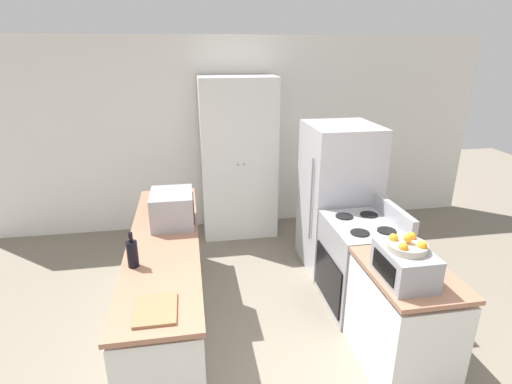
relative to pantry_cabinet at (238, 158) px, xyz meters
name	(u,v)px	position (x,y,z in m)	size (l,w,h in m)	color
wall_back	(236,135)	(0.02, 0.33, 0.24)	(7.00, 0.06, 2.60)	white
counter_left	(167,284)	(-0.90, -1.89, -0.63)	(0.60, 2.56, 0.88)	silver
counter_right	(402,321)	(0.93, -2.73, -0.63)	(0.60, 0.87, 0.88)	silver
pantry_cabinet	(238,158)	(0.00, 0.00, 0.00)	(0.98, 0.59, 2.11)	white
stove	(360,264)	(0.95, -1.89, -0.60)	(0.66, 0.77, 1.04)	#9E9EA3
refrigerator	(338,198)	(1.00, -1.07, -0.22)	(0.77, 0.79, 1.67)	#B7B7BC
microwave	(172,208)	(-0.82, -1.58, -0.02)	(0.39, 0.45, 0.31)	#939399
wine_bottle	(132,253)	(-1.10, -2.32, -0.06)	(0.08, 0.08, 0.28)	black
toaster_oven	(405,265)	(0.82, -2.83, -0.05)	(0.32, 0.45, 0.24)	#939399
fruit_bowl	(407,245)	(0.81, -2.83, 0.11)	(0.28, 0.28, 0.12)	#B2A893
cutting_board	(156,310)	(-0.90, -2.91, -0.16)	(0.26, 0.32, 0.02)	#8E6642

